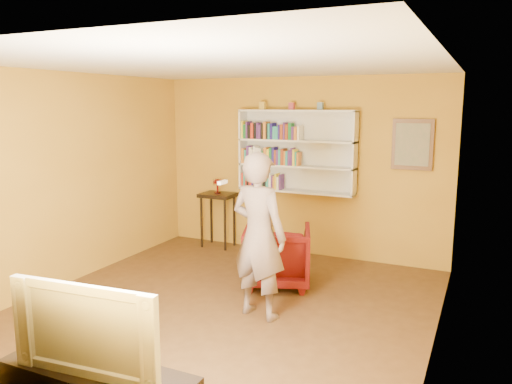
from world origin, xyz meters
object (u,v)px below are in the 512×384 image
(bookshelf, at_px, (298,151))
(console_table, at_px, (218,203))
(ruby_lustre, at_px, (217,183))
(television, at_px, (94,325))
(armchair, at_px, (277,255))
(person, at_px, (259,236))

(bookshelf, xyz_separation_m, console_table, (-1.30, -0.16, -0.87))
(bookshelf, bearing_deg, ruby_lustre, -173.02)
(console_table, distance_m, television, 4.77)
(armchair, distance_m, person, 1.12)
(bookshelf, relative_size, person, 0.99)
(person, bearing_deg, television, 96.91)
(bookshelf, xyz_separation_m, person, (0.44, -2.35, -0.69))
(person, bearing_deg, ruby_lustre, -40.87)
(ruby_lustre, distance_m, television, 4.78)
(television, bearing_deg, console_table, 104.49)
(armchair, bearing_deg, person, 81.10)
(bookshelf, bearing_deg, person, -79.49)
(console_table, height_order, person, person)
(console_table, height_order, ruby_lustre, ruby_lustre)
(ruby_lustre, bearing_deg, console_table, -75.96)
(armchair, xyz_separation_m, person, (0.19, -0.97, 0.52))
(console_table, height_order, armchair, console_table)
(ruby_lustre, relative_size, television, 0.21)
(bookshelf, distance_m, television, 4.73)
(console_table, xyz_separation_m, ruby_lustre, (-0.00, 0.00, 0.32))
(television, bearing_deg, armchair, 85.76)
(person, xyz_separation_m, television, (-0.15, -2.31, -0.07))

